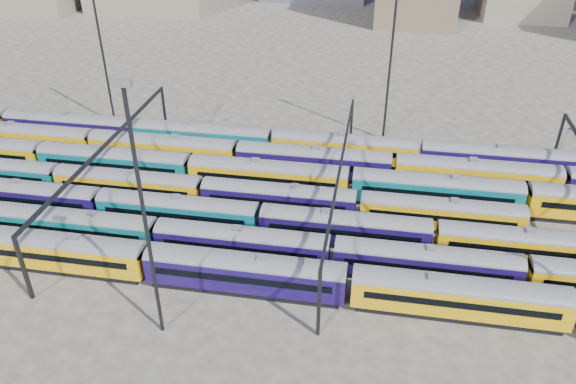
% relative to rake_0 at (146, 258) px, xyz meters
% --- Properties ---
extents(ground, '(500.00, 500.00, 0.00)m').
position_rel_rake_0_xyz_m(ground, '(9.14, 15.00, -2.79)').
color(ground, '#403C36').
rests_on(ground, ground).
extents(rake_0, '(129.19, 3.15, 5.31)m').
position_rel_rake_0_xyz_m(rake_0, '(0.00, 0.00, 0.00)').
color(rake_0, black).
rests_on(rake_0, ground).
extents(rake_1, '(120.88, 2.95, 4.96)m').
position_rel_rake_0_xyz_m(rake_1, '(19.39, 5.00, -0.18)').
color(rake_1, black).
rests_on(rake_1, ground).
extents(rake_2, '(121.60, 2.97, 4.99)m').
position_rel_rake_0_xyz_m(rake_2, '(-10.20, 10.00, -0.17)').
color(rake_2, black).
rests_on(rake_2, ground).
extents(rake_3, '(99.86, 2.93, 4.92)m').
position_rel_rake_0_xyz_m(rake_3, '(-8.55, 15.00, -0.20)').
color(rake_3, black).
rests_on(rake_3, ground).
extents(rake_4, '(109.39, 3.20, 5.40)m').
position_rel_rake_0_xyz_m(rake_4, '(9.24, 20.00, 0.05)').
color(rake_4, black).
rests_on(rake_4, ground).
extents(rake_5, '(154.45, 3.22, 5.44)m').
position_rel_rake_0_xyz_m(rake_5, '(-7.49, 25.00, 0.07)').
color(rake_5, black).
rests_on(rake_5, ground).
extents(rake_6, '(107.53, 3.15, 5.31)m').
position_rel_rake_0_xyz_m(rake_6, '(-3.12, 30.00, -0.00)').
color(rake_6, black).
rests_on(rake_6, ground).
extents(gantry_1, '(0.35, 40.35, 8.03)m').
position_rel_rake_0_xyz_m(gantry_1, '(-10.86, 15.00, 4.00)').
color(gantry_1, black).
rests_on(gantry_1, ground).
extents(gantry_2, '(0.35, 40.35, 8.03)m').
position_rel_rake_0_xyz_m(gantry_2, '(19.14, 15.00, 4.00)').
color(gantry_2, black).
rests_on(gantry_2, ground).
extents(mast_1, '(1.40, 0.50, 25.60)m').
position_rel_rake_0_xyz_m(mast_1, '(-20.86, 37.00, 11.18)').
color(mast_1, black).
rests_on(mast_1, ground).
extents(mast_2, '(1.40, 0.50, 25.60)m').
position_rel_rake_0_xyz_m(mast_2, '(4.14, -7.00, 11.18)').
color(mast_2, black).
rests_on(mast_2, ground).
extents(mast_3, '(1.40, 0.50, 25.60)m').
position_rel_rake_0_xyz_m(mast_3, '(24.14, 39.00, 11.18)').
color(mast_3, black).
rests_on(mast_3, ground).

